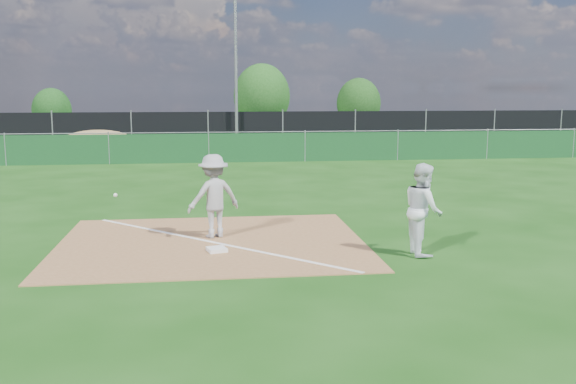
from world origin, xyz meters
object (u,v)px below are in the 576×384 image
object	(u,v)px
car_left	(77,127)
tree_mid	(262,96)
play_at_first	(214,196)
tree_right	(359,103)
runner	(423,209)
first_base	(217,249)
tree_left	(52,110)
car_mid	(189,127)
car_right	(286,125)
light_pole	(236,70)

from	to	relation	value
car_left	tree_mid	size ratio (longest dim) A/B	0.95
play_at_first	tree_mid	distance (m)	33.51
tree_right	runner	bearing A→B (deg)	-101.45
first_base	tree_right	xyz separation A→B (m)	(10.81, 34.16, 1.89)
first_base	car_left	bearing A→B (deg)	105.74
tree_mid	tree_left	bearing A→B (deg)	-176.05
car_left	car_mid	size ratio (longest dim) A/B	1.08
runner	car_left	size ratio (longest dim) A/B	0.37
play_at_first	car_left	world-z (taller)	play_at_first
play_at_first	car_right	bearing A→B (deg)	79.90
first_base	runner	distance (m)	3.90
runner	car_right	bearing A→B (deg)	-0.36
first_base	car_right	bearing A→B (deg)	80.38
car_mid	tree_mid	world-z (taller)	tree_mid
runner	tree_mid	world-z (taller)	tree_mid
runner	light_pole	bearing A→B (deg)	7.43
play_at_first	tree_left	bearing A→B (deg)	108.02
car_left	tree_right	xyz separation A→B (m)	(18.60, 6.52, 1.16)
runner	tree_left	xyz separation A→B (m)	(-14.30, 34.05, 0.72)
car_right	tree_left	world-z (taller)	tree_left
tree_left	play_at_first	bearing A→B (deg)	-71.98
car_right	tree_right	world-z (taller)	tree_right
first_base	runner	xyz separation A→B (m)	(3.77, -0.60, 0.79)
first_base	play_at_first	size ratio (longest dim) A/B	0.13
car_right	tree_left	distance (m)	16.24
car_left	tree_right	bearing A→B (deg)	-80.73
tree_left	first_base	bearing A→B (deg)	-72.53
car_mid	car_right	world-z (taller)	car_right
car_mid	car_right	bearing A→B (deg)	-71.11
first_base	play_at_first	xyz separation A→B (m)	(-0.03, 1.19, 0.82)
light_pole	car_mid	bearing A→B (deg)	115.53
tree_left	tree_mid	bearing A→B (deg)	3.95
play_at_first	tree_right	bearing A→B (deg)	71.80
light_pole	tree_mid	world-z (taller)	light_pole
tree_left	tree_right	world-z (taller)	tree_right
tree_right	play_at_first	bearing A→B (deg)	-108.20
first_base	car_mid	bearing A→B (deg)	92.50
car_right	runner	bearing A→B (deg)	164.59
car_left	car_right	size ratio (longest dim) A/B	0.90
play_at_first	car_mid	world-z (taller)	play_at_first
play_at_first	tree_left	xyz separation A→B (m)	(-10.50, 32.26, 0.70)
first_base	car_mid	world-z (taller)	car_mid
play_at_first	tree_left	size ratio (longest dim) A/B	0.84
car_left	car_mid	world-z (taller)	car_left
car_mid	car_right	xyz separation A→B (m)	(5.96, 0.02, 0.04)
car_mid	tree_left	size ratio (longest dim) A/B	1.38
car_left	tree_left	bearing A→B (deg)	15.14
light_pole	car_left	xyz separation A→B (m)	(-9.20, 5.20, -3.21)
first_base	tree_left	xyz separation A→B (m)	(-10.53, 33.45, 1.52)
light_pole	runner	world-z (taller)	light_pole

